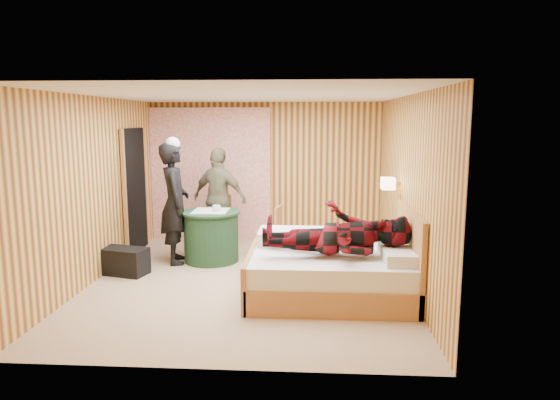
# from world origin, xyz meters

# --- Properties ---
(floor) EXTENTS (4.20, 5.00, 0.01)m
(floor) POSITION_xyz_m (0.00, 0.00, 0.00)
(floor) COLOR tan
(floor) RESTS_ON ground
(ceiling) EXTENTS (4.20, 5.00, 0.01)m
(ceiling) POSITION_xyz_m (0.00, 0.00, 2.50)
(ceiling) COLOR white
(ceiling) RESTS_ON wall_back
(wall_back) EXTENTS (4.20, 0.02, 2.50)m
(wall_back) POSITION_xyz_m (0.00, 2.50, 1.25)
(wall_back) COLOR #F3C25D
(wall_back) RESTS_ON floor
(wall_left) EXTENTS (0.02, 5.00, 2.50)m
(wall_left) POSITION_xyz_m (-2.10, 0.00, 1.25)
(wall_left) COLOR #F3C25D
(wall_left) RESTS_ON floor
(wall_right) EXTENTS (0.02, 5.00, 2.50)m
(wall_right) POSITION_xyz_m (2.10, 0.00, 1.25)
(wall_right) COLOR #F3C25D
(wall_right) RESTS_ON floor
(curtain) EXTENTS (2.20, 0.08, 2.40)m
(curtain) POSITION_xyz_m (-1.00, 2.43, 1.20)
(curtain) COLOR white
(curtain) RESTS_ON floor
(doorway) EXTENTS (0.06, 0.90, 2.05)m
(doorway) POSITION_xyz_m (-2.06, 1.40, 1.02)
(doorway) COLOR black
(doorway) RESTS_ON floor
(wall_lamp) EXTENTS (0.26, 0.24, 0.16)m
(wall_lamp) POSITION_xyz_m (1.92, 0.45, 1.30)
(wall_lamp) COLOR gold
(wall_lamp) RESTS_ON wall_right
(bed) EXTENTS (2.03, 1.60, 1.10)m
(bed) POSITION_xyz_m (1.12, -0.49, 0.32)
(bed) COLOR tan
(bed) RESTS_ON floor
(nightstand) EXTENTS (0.44, 0.60, 0.58)m
(nightstand) POSITION_xyz_m (1.88, 0.63, 0.30)
(nightstand) COLOR tan
(nightstand) RESTS_ON floor
(round_table) EXTENTS (0.90, 0.90, 0.80)m
(round_table) POSITION_xyz_m (-0.70, 0.91, 0.40)
(round_table) COLOR #204727
(round_table) RESTS_ON floor
(chair_far) EXTENTS (0.46, 0.46, 0.93)m
(chair_far) POSITION_xyz_m (-0.71, 1.62, 0.54)
(chair_far) COLOR tan
(chair_far) RESTS_ON floor
(chair_near) EXTENTS (0.43, 0.43, 0.82)m
(chair_near) POSITION_xyz_m (0.23, 1.23, 0.48)
(chair_near) COLOR tan
(chair_near) RESTS_ON floor
(duffel_bag) EXTENTS (0.74, 0.51, 0.38)m
(duffel_bag) POSITION_xyz_m (-1.82, 0.16, 0.19)
(duffel_bag) COLOR black
(duffel_bag) RESTS_ON floor
(sneaker_left) EXTENTS (0.28, 0.15, 0.12)m
(sneaker_left) POSITION_xyz_m (-0.84, 0.72, 0.06)
(sneaker_left) COLOR silver
(sneaker_left) RESTS_ON floor
(sneaker_right) EXTENTS (0.30, 0.19, 0.13)m
(sneaker_right) POSITION_xyz_m (-0.55, 0.73, 0.06)
(sneaker_right) COLOR silver
(sneaker_right) RESTS_ON floor
(woman_standing) EXTENTS (0.62, 0.77, 1.85)m
(woman_standing) POSITION_xyz_m (-1.23, 0.80, 0.93)
(woman_standing) COLOR black
(woman_standing) RESTS_ON floor
(man_at_table) EXTENTS (1.09, 0.78, 1.72)m
(man_at_table) POSITION_xyz_m (-0.70, 1.66, 0.86)
(man_at_table) COLOR #70694A
(man_at_table) RESTS_ON floor
(man_on_bed) EXTENTS (0.86, 0.67, 1.77)m
(man_on_bed) POSITION_xyz_m (1.15, -0.72, 0.98)
(man_on_bed) COLOR #5F090F
(man_on_bed) RESTS_ON bed
(book_lower) EXTENTS (0.19, 0.24, 0.02)m
(book_lower) POSITION_xyz_m (1.88, 0.58, 0.59)
(book_lower) COLOR silver
(book_lower) RESTS_ON nightstand
(book_upper) EXTENTS (0.22, 0.26, 0.02)m
(book_upper) POSITION_xyz_m (1.88, 0.58, 0.61)
(book_upper) COLOR silver
(book_upper) RESTS_ON nightstand
(cup_nightstand) EXTENTS (0.10, 0.10, 0.09)m
(cup_nightstand) POSITION_xyz_m (1.88, 0.76, 0.62)
(cup_nightstand) COLOR silver
(cup_nightstand) RESTS_ON nightstand
(cup_table) EXTENTS (0.13, 0.13, 0.10)m
(cup_table) POSITION_xyz_m (-0.60, 0.86, 0.85)
(cup_table) COLOR silver
(cup_table) RESTS_ON round_table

